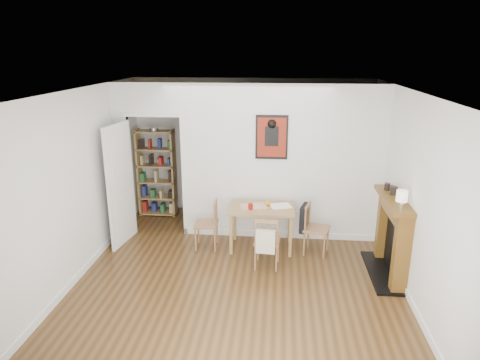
# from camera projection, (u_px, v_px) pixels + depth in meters

# --- Properties ---
(ground) EXTENTS (5.20, 5.20, 0.00)m
(ground) POSITION_uv_depth(u_px,v_px,m) (239.00, 275.00, 6.15)
(ground) COLOR brown
(ground) RESTS_ON ground
(room_shell) EXTENTS (5.20, 5.20, 5.20)m
(room_shell) POSITION_uv_depth(u_px,v_px,m) (253.00, 164.00, 7.04)
(room_shell) COLOR silver
(room_shell) RESTS_ON ground
(dining_table) EXTENTS (1.03, 0.66, 0.71)m
(dining_table) POSITION_uv_depth(u_px,v_px,m) (262.00, 212.00, 6.81)
(dining_table) COLOR #A2824B
(dining_table) RESTS_ON ground
(chair_left) EXTENTS (0.42, 0.42, 0.80)m
(chair_left) POSITION_uv_depth(u_px,v_px,m) (206.00, 224.00, 6.90)
(chair_left) COLOR #926644
(chair_left) RESTS_ON ground
(chair_right) EXTENTS (0.54, 0.50, 0.81)m
(chair_right) POSITION_uv_depth(u_px,v_px,m) (316.00, 228.00, 6.70)
(chair_right) COLOR #926644
(chair_right) RESTS_ON ground
(chair_front) EXTENTS (0.43, 0.48, 0.80)m
(chair_front) POSITION_uv_depth(u_px,v_px,m) (267.00, 241.00, 6.28)
(chair_front) COLOR #926644
(chair_front) RESTS_ON ground
(bookshelf) EXTENTS (0.71, 0.28, 1.68)m
(bookshelf) POSITION_uv_depth(u_px,v_px,m) (157.00, 173.00, 8.17)
(bookshelf) COLOR #A2824B
(bookshelf) RESTS_ON ground
(fireplace) EXTENTS (0.45, 1.25, 1.16)m
(fireplace) POSITION_uv_depth(u_px,v_px,m) (393.00, 234.00, 6.01)
(fireplace) COLOR brown
(fireplace) RESTS_ON ground
(red_glass) EXTENTS (0.08, 0.08, 0.10)m
(red_glass) POSITION_uv_depth(u_px,v_px,m) (251.00, 206.00, 6.68)
(red_glass) COLOR maroon
(red_glass) RESTS_ON dining_table
(orange_fruit) EXTENTS (0.08, 0.08, 0.08)m
(orange_fruit) POSITION_uv_depth(u_px,v_px,m) (268.00, 203.00, 6.85)
(orange_fruit) COLOR orange
(orange_fruit) RESTS_ON dining_table
(placemat) EXTENTS (0.47, 0.40, 0.00)m
(placemat) POSITION_uv_depth(u_px,v_px,m) (254.00, 206.00, 6.82)
(placemat) COLOR beige
(placemat) RESTS_ON dining_table
(notebook) EXTENTS (0.37, 0.32, 0.02)m
(notebook) POSITION_uv_depth(u_px,v_px,m) (281.00, 206.00, 6.82)
(notebook) COLOR white
(notebook) RESTS_ON dining_table
(mantel_lamp) EXTENTS (0.15, 0.15, 0.23)m
(mantel_lamp) POSITION_uv_depth(u_px,v_px,m) (402.00, 197.00, 5.45)
(mantel_lamp) COLOR silver
(mantel_lamp) RESTS_ON fireplace
(ceramic_jar_a) EXTENTS (0.10, 0.10, 0.12)m
(ceramic_jar_a) POSITION_uv_depth(u_px,v_px,m) (394.00, 191.00, 5.96)
(ceramic_jar_a) COLOR black
(ceramic_jar_a) RESTS_ON fireplace
(ceramic_jar_b) EXTENTS (0.08, 0.08, 0.10)m
(ceramic_jar_b) POSITION_uv_depth(u_px,v_px,m) (387.00, 187.00, 6.16)
(ceramic_jar_b) COLOR black
(ceramic_jar_b) RESTS_ON fireplace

